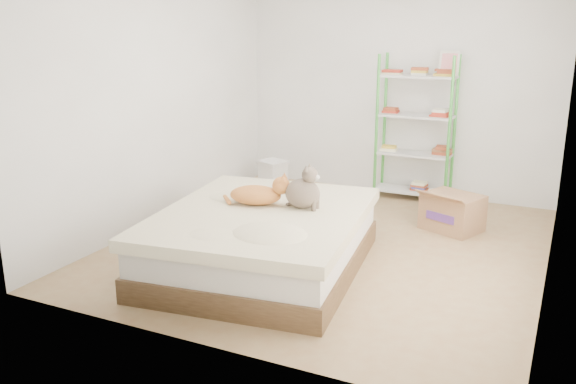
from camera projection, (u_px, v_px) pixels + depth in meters
The scene contains 7 objects.
room at pixel (334, 109), 5.46m from camera, with size 3.81×4.21×2.61m.
bed at pixel (262, 240), 5.19m from camera, with size 1.87×2.23×0.52m.
orange_cat at pixel (256, 193), 5.27m from camera, with size 0.53×0.29×0.22m, color #D87240, non-canonical shape.
grey_cat at pixel (303, 187), 5.15m from camera, with size 0.27×0.33×0.37m, color #7B685D, non-canonical shape.
shelf_unit at pixel (416, 125), 7.08m from camera, with size 0.88×0.36×1.74m.
cardboard_box at pixel (452, 212), 6.18m from camera, with size 0.66×0.67×0.43m.
white_bin at pixel (273, 175), 7.67m from camera, with size 0.40×0.38×0.37m.
Camera 1 is at (1.97, -5.11, 2.06)m, focal length 38.00 mm.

